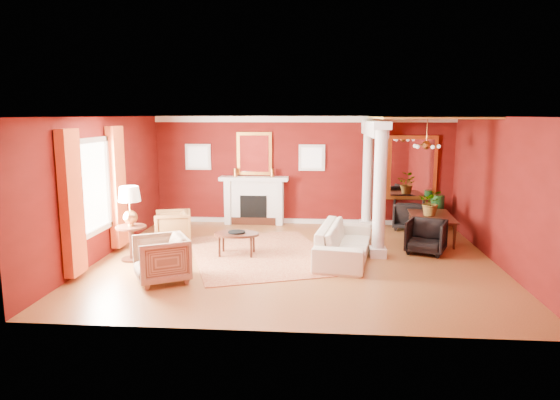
# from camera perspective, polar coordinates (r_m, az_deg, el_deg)

# --- Properties ---
(ground) EXTENTS (8.00, 8.00, 0.00)m
(ground) POSITION_cam_1_polar(r_m,az_deg,el_deg) (10.35, 1.81, -6.77)
(ground) COLOR brown
(ground) RESTS_ON ground
(room_shell) EXTENTS (8.04, 7.04, 2.92)m
(room_shell) POSITION_cam_1_polar(r_m,az_deg,el_deg) (9.97, 1.87, 4.43)
(room_shell) COLOR #61100D
(room_shell) RESTS_ON ground
(fireplace) EXTENTS (1.85, 0.42, 1.29)m
(fireplace) POSITION_cam_1_polar(r_m,az_deg,el_deg) (13.54, -2.98, -0.03)
(fireplace) COLOR silver
(fireplace) RESTS_ON ground
(overmantel_mirror) EXTENTS (0.95, 0.07, 1.15)m
(overmantel_mirror) POSITION_cam_1_polar(r_m,az_deg,el_deg) (13.52, -2.95, 5.31)
(overmantel_mirror) COLOR gold
(overmantel_mirror) RESTS_ON fireplace
(flank_window_left) EXTENTS (0.70, 0.07, 0.70)m
(flank_window_left) POSITION_cam_1_polar(r_m,az_deg,el_deg) (13.83, -9.34, 4.88)
(flank_window_left) COLOR silver
(flank_window_left) RESTS_ON room_shell
(flank_window_right) EXTENTS (0.70, 0.07, 0.70)m
(flank_window_right) POSITION_cam_1_polar(r_m,az_deg,el_deg) (13.43, 3.66, 4.85)
(flank_window_right) COLOR silver
(flank_window_right) RESTS_ON room_shell
(left_window) EXTENTS (0.21, 2.55, 2.60)m
(left_window) POSITION_cam_1_polar(r_m,az_deg,el_deg) (10.40, -20.29, 0.75)
(left_window) COLOR white
(left_window) RESTS_ON room_shell
(column_front) EXTENTS (0.36, 0.36, 2.80)m
(column_front) POSITION_cam_1_polar(r_m,az_deg,el_deg) (10.40, 11.34, 1.18)
(column_front) COLOR silver
(column_front) RESTS_ON ground
(column_back) EXTENTS (0.36, 0.36, 2.80)m
(column_back) POSITION_cam_1_polar(r_m,az_deg,el_deg) (13.06, 9.99, 2.94)
(column_back) COLOR silver
(column_back) RESTS_ON ground
(header_beam) EXTENTS (0.30, 3.20, 0.32)m
(header_beam) POSITION_cam_1_polar(r_m,az_deg,el_deg) (11.88, 10.64, 8.03)
(header_beam) COLOR silver
(header_beam) RESTS_ON column_front
(amber_ceiling) EXTENTS (2.30, 3.40, 0.04)m
(amber_ceiling) POSITION_cam_1_polar(r_m,az_deg,el_deg) (11.90, 16.34, 9.02)
(amber_ceiling) COLOR gold
(amber_ceiling) RESTS_ON room_shell
(dining_mirror) EXTENTS (1.30, 0.07, 1.70)m
(dining_mirror) POSITION_cam_1_polar(r_m,az_deg,el_deg) (13.65, 14.86, 3.57)
(dining_mirror) COLOR gold
(dining_mirror) RESTS_ON room_shell
(chandelier) EXTENTS (0.60, 0.62, 0.75)m
(chandelier) POSITION_cam_1_polar(r_m,az_deg,el_deg) (11.98, 16.38, 6.04)
(chandelier) COLOR #B8793A
(chandelier) RESTS_ON room_shell
(crown_trim) EXTENTS (8.00, 0.08, 0.16)m
(crown_trim) POSITION_cam_1_polar(r_m,az_deg,el_deg) (13.38, 2.62, 9.21)
(crown_trim) COLOR silver
(crown_trim) RESTS_ON room_shell
(base_trim) EXTENTS (8.00, 0.08, 0.12)m
(base_trim) POSITION_cam_1_polar(r_m,az_deg,el_deg) (13.69, 2.53, -2.42)
(base_trim) COLOR silver
(base_trim) RESTS_ON ground
(rug) EXTENTS (3.80, 4.36, 0.01)m
(rug) POSITION_cam_1_polar(r_m,az_deg,el_deg) (10.69, -2.28, -6.18)
(rug) COLOR maroon
(rug) RESTS_ON ground
(sofa) EXTENTS (1.09, 2.53, 0.96)m
(sofa) POSITION_cam_1_polar(r_m,az_deg,el_deg) (10.33, 7.39, -4.13)
(sofa) COLOR #EEE3C8
(sofa) RESTS_ON ground
(armchair_leopard) EXTENTS (0.93, 0.97, 0.82)m
(armchair_leopard) POSITION_cam_1_polar(r_m,az_deg,el_deg) (11.83, -12.15, -2.84)
(armchair_leopard) COLOR black
(armchair_leopard) RESTS_ON ground
(armchair_stripe) EXTENTS (1.14, 1.17, 0.91)m
(armchair_stripe) POSITION_cam_1_polar(r_m,az_deg,el_deg) (9.14, -13.43, -6.33)
(armchair_stripe) COLOR tan
(armchair_stripe) RESTS_ON ground
(coffee_table) EXTENTS (0.95, 0.95, 0.48)m
(coffee_table) POSITION_cam_1_polar(r_m,az_deg,el_deg) (10.57, -4.98, -4.01)
(coffee_table) COLOR black
(coffee_table) RESTS_ON ground
(coffee_book) EXTENTS (0.18, 0.07, 0.25)m
(coffee_book) POSITION_cam_1_polar(r_m,az_deg,el_deg) (10.56, -5.24, -3.08)
(coffee_book) COLOR black
(coffee_book) RESTS_ON coffee_table
(side_table) EXTENTS (0.61, 0.61, 1.52)m
(side_table) POSITION_cam_1_polar(r_m,az_deg,el_deg) (10.49, -16.76, -1.18)
(side_table) COLOR black
(side_table) RESTS_ON ground
(dining_table) EXTENTS (0.72, 1.76, 0.96)m
(dining_table) POSITION_cam_1_polar(r_m,az_deg,el_deg) (12.29, 17.05, -2.25)
(dining_table) COLOR black
(dining_table) RESTS_ON ground
(dining_chair_near) EXTENTS (0.99, 0.96, 0.80)m
(dining_chair_near) POSITION_cam_1_polar(r_m,az_deg,el_deg) (11.13, 16.37, -3.86)
(dining_chair_near) COLOR black
(dining_chair_near) RESTS_ON ground
(dining_chair_far) EXTENTS (0.90, 0.86, 0.81)m
(dining_chair_far) POSITION_cam_1_polar(r_m,az_deg,el_deg) (13.36, 14.47, -1.51)
(dining_chair_far) COLOR black
(dining_chair_far) RESTS_ON ground
(green_urn) EXTENTS (0.38, 0.38, 0.91)m
(green_urn) POSITION_cam_1_polar(r_m,az_deg,el_deg) (13.51, 17.48, -1.74)
(green_urn) COLOR #133B18
(green_urn) RESTS_ON ground
(potted_plant) EXTENTS (0.74, 0.78, 0.48)m
(potted_plant) POSITION_cam_1_polar(r_m,az_deg,el_deg) (12.11, 16.99, 1.06)
(potted_plant) COLOR #26591E
(potted_plant) RESTS_ON dining_table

